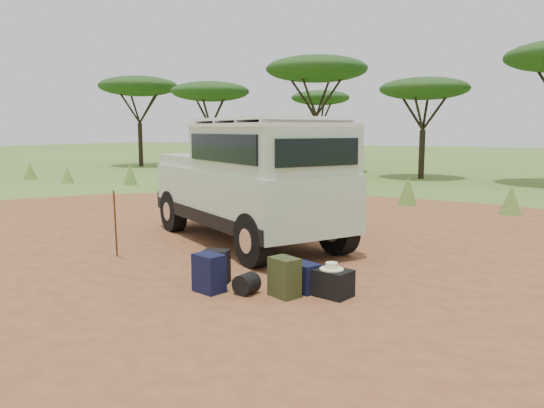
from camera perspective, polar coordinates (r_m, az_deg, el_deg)
The scene contains 13 objects.
ground at distance 9.06m, azimuth -1.13°, elevation -6.94°, with size 140.00×140.00×0.00m, color #4B7128.
dirt_clearing at distance 9.06m, azimuth -1.13°, elevation -6.91°, with size 23.00×23.00×0.01m, color #935E30.
grass_fringe at distance 16.87m, azimuth 14.63°, elevation 1.15°, with size 36.60×1.60×0.90m.
acacia_treeline at distance 27.68m, azimuth 22.62°, elevation 12.64°, with size 46.70×13.20×6.26m.
safari_vehicle at distance 10.86m, azimuth -2.27°, elevation 2.18°, with size 5.56×4.32×2.56m.
walking_staff at distance 9.95m, azimuth -16.49°, elevation -2.12°, with size 0.03×0.03×1.37m, color brown.
backpack_black at distance 8.19m, azimuth -6.03°, elevation -6.73°, with size 0.38×0.28×0.52m, color black.
backpack_navy at distance 7.76m, azimuth -6.79°, elevation -7.41°, with size 0.43×0.31×0.56m, color black.
backpack_olive at distance 7.49m, azimuth 1.35°, elevation -7.90°, with size 0.41×0.29×0.57m, color #303C1B.
duffel_navy at distance 7.73m, azimuth 3.58°, elevation -7.93°, with size 0.38×0.29×0.43m, color black.
hard_case at distance 7.59m, azimuth 6.40°, elevation -8.43°, with size 0.55×0.39×0.39m, color black.
stuff_sack at distance 7.66m, azimuth -2.75°, elevation -8.58°, with size 0.30×0.30×0.30m, color black.
safari_hat at distance 7.53m, azimuth 6.43°, elevation -6.74°, with size 0.34×0.34×0.10m.
Camera 1 is at (4.54, -7.49, 2.33)m, focal length 35.00 mm.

